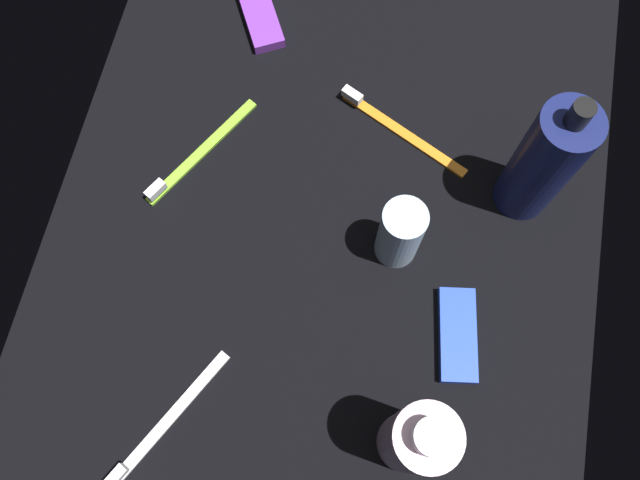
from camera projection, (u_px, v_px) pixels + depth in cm
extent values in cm
cube|color=black|center=(320.00, 250.00, 77.47)|extent=(84.00, 64.00, 1.20)
cylinder|color=navy|center=(544.00, 163.00, 70.49)|extent=(6.44, 6.44, 17.99)
cylinder|color=black|center=(580.00, 115.00, 60.63)|extent=(2.20, 2.20, 2.80)
cylinder|color=silver|center=(416.00, 440.00, 62.39)|extent=(6.15, 6.15, 16.12)
cylinder|color=silver|center=(431.00, 437.00, 53.70)|extent=(3.20, 3.20, 2.20)
cylinder|color=silver|center=(400.00, 234.00, 71.93)|extent=(4.84, 4.84, 10.47)
cube|color=#8CD133|center=(202.00, 150.00, 80.40)|extent=(16.20, 10.02, 0.90)
cube|color=white|center=(156.00, 190.00, 77.62)|extent=(2.80, 2.25, 1.20)
cube|color=white|center=(169.00, 419.00, 70.37)|extent=(16.44, 9.55, 0.90)
cube|color=white|center=(115.00, 477.00, 67.54)|extent=(2.81, 2.20, 1.20)
cube|color=orange|center=(404.00, 133.00, 81.15)|extent=(8.94, 16.72, 0.90)
cube|color=white|center=(356.00, 96.00, 81.61)|extent=(2.12, 2.82, 1.20)
cube|color=blue|center=(457.00, 335.00, 72.92)|extent=(10.91, 5.64, 1.50)
cube|color=purple|center=(260.00, 15.00, 86.26)|extent=(11.05, 8.48, 1.50)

